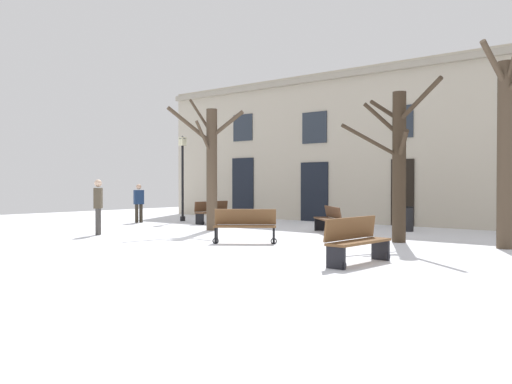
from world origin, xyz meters
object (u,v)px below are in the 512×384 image
bench_back_to_back_left (214,212)px  tree_near_facade (507,143)px  bench_facing_shops (245,226)px  person_crossing_plaza (139,202)px  litter_bin (407,219)px  tree_center (211,163)px  bench_near_lamp (357,240)px  bench_far_corner (328,219)px  person_by_shop_door (98,204)px  streetlamp (183,169)px  tree_foreground (398,161)px

bench_back_to_back_left → tree_near_facade: bearing=-98.0°
bench_facing_shops → person_crossing_plaza: 8.83m
litter_bin → bench_facing_shops: (-1.84, -6.19, 0.06)m
tree_center → bench_near_lamp: 8.74m
litter_bin → bench_back_to_back_left: bench_back_to_back_left is taller
bench_far_corner → person_by_shop_door: (-5.14, -5.17, 0.51)m
streetlamp → litter_bin: 9.71m
bench_facing_shops → bench_far_corner: 4.02m
streetlamp → bench_near_lamp: bearing=-27.6°
streetlamp → person_by_shop_door: size_ratio=2.11×
tree_near_facade → bench_far_corner: bearing=170.9°
tree_foreground → person_crossing_plaza: tree_foreground is taller
tree_near_facade → person_by_shop_door: (-10.80, -4.27, -1.63)m
bench_facing_shops → bench_near_lamp: bearing=-56.3°
tree_near_facade → person_crossing_plaza: size_ratio=3.54×
person_crossing_plaza → person_by_shop_door: bearing=-121.3°
tree_foreground → tree_center: tree_center is taller
tree_center → person_crossing_plaza: (-4.78, 0.68, -1.44)m
tree_center → bench_facing_shops: tree_center is taller
bench_back_to_back_left → person_by_shop_door: person_by_shop_door is taller
tree_near_facade → bench_back_to_back_left: size_ratio=2.91×
tree_center → bench_back_to_back_left: tree_center is taller
streetlamp → bench_facing_shops: size_ratio=2.29×
tree_foreground → streetlamp: (-10.68, 1.95, 0.00)m
bench_far_corner → person_crossing_plaza: size_ratio=1.02×
tree_center → tree_near_facade: bearing=5.0°
tree_center → bench_near_lamp: bearing=-25.8°
tree_foreground → bench_facing_shops: (-3.09, -2.79, -1.75)m
tree_center → litter_bin: (5.37, 3.89, -1.89)m
bench_near_lamp → person_by_shop_door: size_ratio=1.05×
bench_facing_shops → person_by_shop_door: person_by_shop_door is taller
tree_foreground → tree_center: bearing=-175.8°
bench_back_to_back_left → person_by_shop_door: bearing=-174.1°
tree_near_facade → bench_far_corner: size_ratio=3.47×
tree_near_facade → tree_foreground: bearing=-173.0°
tree_near_facade → streetlamp: 13.45m
streetlamp → litter_bin: streetlamp is taller
streetlamp → bench_near_lamp: (11.75, -6.16, -1.75)m
tree_foreground → litter_bin: bearing=110.2°
tree_foreground → bench_near_lamp: tree_foreground is taller
tree_foreground → person_by_shop_door: 9.13m
bench_far_corner → bench_facing_shops: bearing=-48.3°
streetlamp → person_crossing_plaza: bearing=-112.2°
bench_facing_shops → person_by_shop_door: 5.20m
tree_foreground → person_by_shop_door: bearing=-154.1°
tree_foreground → person_by_shop_door: tree_foreground is taller
bench_back_to_back_left → bench_facing_shops: bench_facing_shops is taller
tree_center → bench_far_corner: tree_center is taller
person_crossing_plaza → tree_near_facade: bearing=-69.0°
bench_near_lamp → person_crossing_plaza: 13.23m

